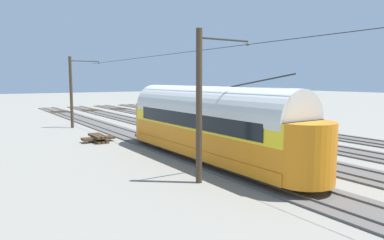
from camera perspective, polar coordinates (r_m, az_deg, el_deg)
ground_plane at (r=28.83m, az=7.11°, el=-2.82°), size 220.00×220.00×0.00m
track_streetcar_siding at (r=33.80m, az=15.65°, el=-1.54°), size 2.80×80.00×0.18m
track_adjacent_siding at (r=30.55m, az=10.00°, el=-2.24°), size 2.80×80.00×0.18m
track_third_siding at (r=27.68m, az=3.08°, el=-3.06°), size 2.80×80.00×0.18m
track_outer_siding at (r=25.29m, az=-5.30°, el=-3.99°), size 2.80×80.00×0.18m
vintage_streetcar at (r=19.99m, az=2.55°, el=-0.39°), size 2.65×16.10×4.76m
flatcar_adjacent at (r=25.84m, az=5.95°, el=-1.96°), size 2.80×11.45×1.60m
catenary_pole_foreground at (r=35.99m, az=-18.90°, el=4.52°), size 3.02×0.28×6.89m
catenary_pole_mid_near at (r=15.66m, az=1.42°, el=2.71°), size 3.02×0.28×6.89m
overhead_wire_run at (r=17.95m, az=7.15°, el=11.88°), size 2.82×47.99×0.18m
switch_stand at (r=42.00m, az=6.53°, el=1.08°), size 0.50×0.30×1.24m
spare_tie_stack at (r=27.50m, az=-14.98°, el=-2.88°), size 2.40×2.40×0.54m
track_end_bumper at (r=35.19m, az=-5.56°, el=-0.45°), size 1.80×0.60×0.80m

